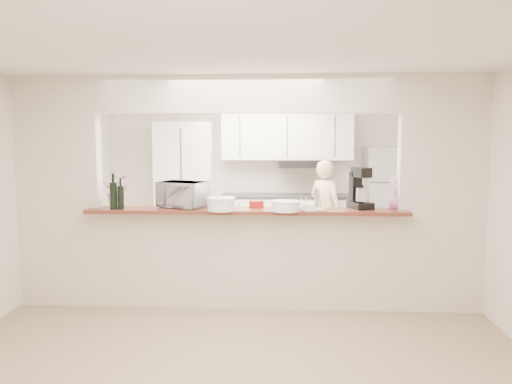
# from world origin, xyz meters

# --- Properties ---
(floor) EXTENTS (6.00, 6.00, 0.00)m
(floor) POSITION_xyz_m (0.00, 0.00, 0.00)
(floor) COLOR gray
(floor) RESTS_ON ground
(tile_overlay) EXTENTS (5.00, 2.90, 0.01)m
(tile_overlay) POSITION_xyz_m (0.00, 1.55, 0.01)
(tile_overlay) COLOR beige
(tile_overlay) RESTS_ON floor
(partition) EXTENTS (5.00, 0.15, 2.50)m
(partition) POSITION_xyz_m (0.00, 0.00, 1.48)
(partition) COLOR beige
(partition) RESTS_ON floor
(bar_counter) EXTENTS (3.40, 0.38, 1.09)m
(bar_counter) POSITION_xyz_m (0.00, -0.00, 0.58)
(bar_counter) COLOR beige
(bar_counter) RESTS_ON floor
(kitchen_cabinets) EXTENTS (3.15, 0.62, 2.25)m
(kitchen_cabinets) POSITION_xyz_m (-0.19, 2.72, 0.97)
(kitchen_cabinets) COLOR white
(kitchen_cabinets) RESTS_ON floor
(refrigerator) EXTENTS (0.75, 0.70, 1.70)m
(refrigerator) POSITION_xyz_m (2.05, 2.65, 0.85)
(refrigerator) COLOR #A2A2A7
(refrigerator) RESTS_ON floor
(flower_left) EXTENTS (0.33, 0.28, 0.36)m
(flower_left) POSITION_xyz_m (-1.41, 0.05, 1.27)
(flower_left) COLOR #C96ABC
(flower_left) RESTS_ON bar_counter
(wine_bottle_a) EXTENTS (0.08, 0.08, 0.38)m
(wine_bottle_a) POSITION_xyz_m (-1.40, -0.15, 1.24)
(wine_bottle_a) COLOR black
(wine_bottle_a) RESTS_ON bar_counter
(wine_bottle_b) EXTENTS (0.07, 0.07, 0.33)m
(wine_bottle_b) POSITION_xyz_m (-1.32, -0.15, 1.22)
(wine_bottle_b) COLOR black
(wine_bottle_b) RESTS_ON bar_counter
(toaster_oven) EXTENTS (0.60, 0.50, 0.28)m
(toaster_oven) POSITION_xyz_m (-0.70, 0.05, 1.23)
(toaster_oven) COLOR silver
(toaster_oven) RESTS_ON bar_counter
(serving_bowls) EXTENTS (0.30, 0.30, 0.21)m
(serving_bowls) POSITION_xyz_m (-0.70, 0.05, 1.19)
(serving_bowls) COLOR white
(serving_bowls) RESTS_ON bar_counter
(plate_stack_a) EXTENTS (0.30, 0.30, 0.14)m
(plate_stack_a) POSITION_xyz_m (-0.25, -0.19, 1.16)
(plate_stack_a) COLOR white
(plate_stack_a) RESTS_ON bar_counter
(plate_stack_b) EXTENTS (0.30, 0.30, 0.11)m
(plate_stack_b) POSITION_xyz_m (0.42, -0.19, 1.14)
(plate_stack_b) COLOR white
(plate_stack_b) RESTS_ON bar_counter
(red_bowl) EXTENTS (0.16, 0.16, 0.08)m
(red_bowl) POSITION_xyz_m (0.10, 0.08, 1.13)
(red_bowl) COLOR maroon
(red_bowl) RESTS_ON bar_counter
(tan_bowl) EXTENTS (0.16, 0.16, 0.08)m
(tan_bowl) POSITION_xyz_m (0.40, 0.08, 1.13)
(tan_bowl) COLOR beige
(tan_bowl) RESTS_ON bar_counter
(utensil_caddy) EXTENTS (0.28, 0.22, 0.23)m
(utensil_caddy) POSITION_xyz_m (0.71, -0.15, 1.19)
(utensil_caddy) COLOR silver
(utensil_caddy) RESTS_ON bar_counter
(stand_mixer) EXTENTS (0.27, 0.34, 0.44)m
(stand_mixer) POSITION_xyz_m (1.21, 0.06, 1.29)
(stand_mixer) COLOR black
(stand_mixer) RESTS_ON bar_counter
(flower_right) EXTENTS (0.21, 0.21, 0.35)m
(flower_right) POSITION_xyz_m (1.60, 0.05, 1.26)
(flower_right) COLOR #D673CD
(flower_right) RESTS_ON bar_counter
(person) EXTENTS (0.65, 0.64, 1.51)m
(person) POSITION_xyz_m (1.03, 2.19, 0.76)
(person) COLOR tan
(person) RESTS_ON floor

